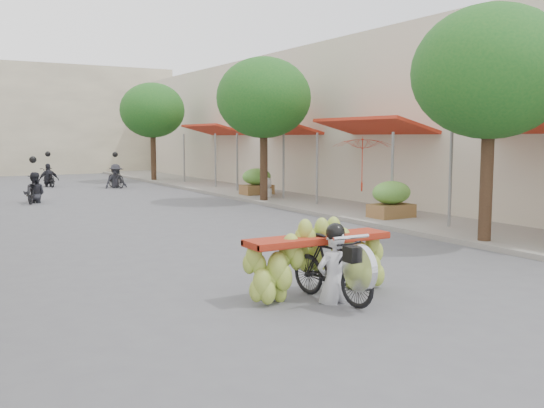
{
  "coord_description": "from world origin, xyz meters",
  "views": [
    {
      "loc": [
        -5.34,
        -5.12,
        2.42
      ],
      "look_at": [
        0.57,
        5.08,
        1.1
      ],
      "focal_mm": 40.0,
      "sensor_mm": 36.0,
      "label": 1
    }
  ],
  "objects": [
    {
      "name": "ground",
      "position": [
        0.0,
        0.0,
        0.0
      ],
      "size": [
        120.0,
        120.0,
        0.0
      ],
      "primitive_type": "plane",
      "color": "#525257",
      "rests_on": "ground"
    },
    {
      "name": "sidewalk_right",
      "position": [
        7.0,
        15.0,
        0.06
      ],
      "size": [
        4.0,
        60.0,
        0.12
      ],
      "primitive_type": "cube",
      "color": "gray",
      "rests_on": "ground"
    },
    {
      "name": "shophouse_row_right",
      "position": [
        11.99,
        14.0,
        3.0
      ],
      "size": [
        9.77,
        40.0,
        6.0
      ],
      "color": "beige",
      "rests_on": "ground"
    },
    {
      "name": "far_building",
      "position": [
        0.0,
        38.0,
        3.5
      ],
      "size": [
        20.0,
        6.0,
        7.0
      ],
      "primitive_type": "cube",
      "color": "#BBB094",
      "rests_on": "ground"
    },
    {
      "name": "street_tree_near",
      "position": [
        5.4,
        4.0,
        3.78
      ],
      "size": [
        3.4,
        3.4,
        5.25
      ],
      "color": "#3A2719",
      "rests_on": "ground"
    },
    {
      "name": "street_tree_mid",
      "position": [
        5.4,
        14.0,
        3.78
      ],
      "size": [
        3.4,
        3.4,
        5.25
      ],
      "color": "#3A2719",
      "rests_on": "ground"
    },
    {
      "name": "street_tree_far",
      "position": [
        5.4,
        26.0,
        3.78
      ],
      "size": [
        3.4,
        3.4,
        5.25
      ],
      "color": "#3A2719",
      "rests_on": "ground"
    },
    {
      "name": "produce_crate_mid",
      "position": [
        6.2,
        8.0,
        0.71
      ],
      "size": [
        1.2,
        0.88,
        1.16
      ],
      "color": "brown",
      "rests_on": "ground"
    },
    {
      "name": "produce_crate_far",
      "position": [
        6.2,
        16.0,
        0.71
      ],
      "size": [
        1.2,
        0.88,
        1.16
      ],
      "color": "brown",
      "rests_on": "ground"
    },
    {
      "name": "banana_motorbike",
      "position": [
        -0.21,
        2.12,
        0.67
      ],
      "size": [
        2.34,
        1.84,
        1.94
      ],
      "color": "black",
      "rests_on": "ground"
    },
    {
      "name": "market_umbrella",
      "position": [
        6.16,
        9.24,
        2.43
      ],
      "size": [
        2.29,
        2.29,
        1.67
      ],
      "rotation": [
        0.0,
        0.0,
        0.29
      ],
      "color": "red",
      "rests_on": "ground"
    },
    {
      "name": "pedestrian",
      "position": [
        6.01,
        14.84,
        0.87
      ],
      "size": [
        0.85,
        0.69,
        1.5
      ],
      "rotation": [
        0.0,
        0.0,
        3.54
      ],
      "color": "silver",
      "rests_on": "ground"
    },
    {
      "name": "bg_motorbike_a",
      "position": [
        -1.81,
        18.35,
        0.73
      ],
      "size": [
        1.24,
        1.85,
        1.95
      ],
      "color": "black",
      "rests_on": "ground"
    },
    {
      "name": "bg_motorbike_b",
      "position": [
        2.58,
        23.24,
        0.85
      ],
      "size": [
        1.14,
        1.71,
        1.95
      ],
      "color": "black",
      "rests_on": "ground"
    },
    {
      "name": "bg_motorbike_c",
      "position": [
        -0.03,
        25.56,
        0.81
      ],
      "size": [
        1.02,
        1.61,
        1.95
      ],
      "color": "black",
      "rests_on": "ground"
    }
  ]
}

